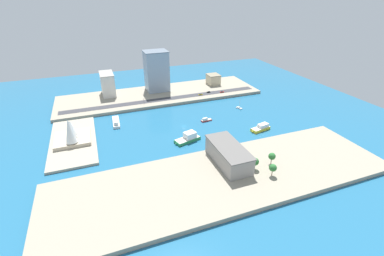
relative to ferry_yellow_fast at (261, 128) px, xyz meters
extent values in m
plane|color=#23668E|center=(32.79, 64.59, -2.24)|extent=(440.00, 440.00, 0.00)
cube|color=#9E937F|center=(-53.96, 64.59, -0.60)|extent=(70.00, 240.00, 3.28)
cube|color=#9E937F|center=(119.54, 64.59, -0.60)|extent=(70.00, 240.00, 3.28)
cube|color=#A89E89|center=(37.89, 163.50, -1.24)|extent=(85.75, 36.96, 2.00)
cube|color=#38383D|center=(99.75, 64.59, 1.11)|extent=(10.26, 228.00, 0.15)
cube|color=yellow|center=(-0.13, 0.64, -0.88)|extent=(10.84, 19.83, 2.71)
cone|color=yellow|center=(-2.21, 10.53, -0.88)|extent=(2.88, 2.88, 2.44)
cube|color=white|center=(0.50, -2.37, 1.98)|extent=(7.39, 10.97, 3.02)
cube|color=beige|center=(-0.13, 0.64, 0.52)|extent=(10.41, 19.03, 0.10)
cube|color=silver|center=(62.13, 124.76, -1.01)|extent=(25.76, 7.53, 2.46)
cone|color=silver|center=(75.50, 124.01, -1.01)|extent=(2.33, 2.33, 2.21)
cube|color=white|center=(58.23, 124.98, 1.80)|extent=(12.97, 4.39, 3.16)
cube|color=beige|center=(62.13, 124.76, 0.27)|extent=(24.73, 7.23, 0.10)
cube|color=#2D8C4C|center=(4.97, 71.11, -0.92)|extent=(14.64, 23.92, 2.63)
cone|color=#2D8C4C|center=(1.76, 82.55, -0.92)|extent=(2.92, 2.92, 2.37)
cube|color=white|center=(5.72, 68.45, 2.94)|extent=(9.82, 11.32, 5.09)
cube|color=beige|center=(4.97, 71.11, 0.44)|extent=(14.05, 22.96, 0.10)
cube|color=red|center=(35.63, 39.89, -1.55)|extent=(4.47, 11.12, 1.38)
cone|color=red|center=(36.15, 34.12, -1.55)|extent=(1.34, 1.34, 1.24)
cube|color=white|center=(35.48, 41.58, 0.27)|extent=(2.60, 5.29, 2.26)
cube|color=beige|center=(35.63, 39.89, -0.81)|extent=(4.30, 10.68, 0.10)
cube|color=white|center=(51.52, -6.13, -1.70)|extent=(7.64, 5.40, 1.08)
cone|color=white|center=(47.98, -7.81, -1.70)|extent=(1.29, 1.29, 0.97)
cube|color=white|center=(52.03, -5.89, -0.72)|extent=(3.45, 2.84, 0.87)
cube|color=beige|center=(51.52, -6.13, -1.11)|extent=(7.33, 5.19, 0.10)
cylinder|color=silver|center=(51.19, -6.29, 4.48)|extent=(0.24, 0.24, 11.28)
cube|color=orange|center=(-5.38, 40.86, -1.39)|extent=(12.94, 8.85, 1.69)
cone|color=orange|center=(-11.46, 43.89, -1.39)|extent=(2.04, 2.04, 1.52)
cube|color=white|center=(-4.64, 40.49, 0.34)|extent=(5.96, 4.60, 1.79)
cube|color=beige|center=(-5.38, 40.86, -0.50)|extent=(12.42, 8.49, 0.10)
cube|color=#8C9EB2|center=(134.13, 64.56, 24.93)|extent=(23.47, 27.15, 47.78)
cube|color=slate|center=(134.13, 64.56, 49.22)|extent=(24.41, 28.23, 0.80)
cube|color=#C6B793|center=(130.38, -10.85, 7.25)|extent=(16.55, 14.77, 12.43)
cube|color=gray|center=(130.38, -10.85, 13.87)|extent=(17.21, 15.36, 0.80)
cube|color=gray|center=(-40.37, 55.66, 7.55)|extent=(41.92, 18.38, 13.02)
cube|color=slate|center=(-40.37, 55.66, 14.46)|extent=(43.59, 19.11, 0.80)
cube|color=silver|center=(139.36, 123.66, 13.75)|extent=(28.57, 14.81, 25.42)
cube|color=#9D9992|center=(139.36, 123.66, 26.86)|extent=(29.72, 15.40, 0.80)
cylinder|color=black|center=(98.29, 19.10, 1.51)|extent=(0.25, 0.64, 0.64)
cylinder|color=black|center=(96.76, 19.09, 1.51)|extent=(0.25, 0.64, 0.64)
cylinder|color=black|center=(98.28, 22.60, 1.51)|extent=(0.25, 0.64, 0.64)
cylinder|color=black|center=(96.75, 22.60, 1.51)|extent=(0.25, 0.64, 0.64)
cube|color=yellow|center=(97.52, 20.85, 1.78)|extent=(1.75, 5.01, 0.75)
cube|color=#262D38|center=(97.52, 21.10, 2.41)|extent=(1.53, 2.81, 0.49)
cylinder|color=black|center=(101.23, 9.93, 1.51)|extent=(0.28, 0.65, 0.64)
cylinder|color=black|center=(102.78, 9.86, 1.51)|extent=(0.28, 0.65, 0.64)
cylinder|color=black|center=(101.07, 6.84, 1.51)|extent=(0.28, 0.65, 0.64)
cylinder|color=black|center=(102.63, 6.76, 1.51)|extent=(0.28, 0.65, 0.64)
cube|color=black|center=(101.93, 8.35, 1.76)|extent=(1.97, 4.51, 0.70)
cube|color=#262D38|center=(101.92, 8.13, 2.43)|extent=(1.67, 2.55, 0.63)
cylinder|color=black|center=(97.27, -9.15, 1.51)|extent=(0.27, 0.65, 0.64)
cylinder|color=black|center=(95.73, -9.20, 1.51)|extent=(0.27, 0.65, 0.64)
cylinder|color=black|center=(97.16, -5.54, 1.51)|extent=(0.27, 0.65, 0.64)
cylinder|color=black|center=(95.62, -5.59, 1.51)|extent=(0.27, 0.65, 0.64)
cube|color=red|center=(96.45, -7.37, 1.84)|extent=(1.89, 5.21, 0.87)
cube|color=#262D38|center=(96.44, -7.11, 2.57)|extent=(1.61, 2.94, 0.58)
cylinder|color=black|center=(93.24, 90.37, 3.79)|extent=(0.18, 0.18, 5.50)
cube|color=black|center=(93.24, 90.37, 7.04)|extent=(0.36, 0.36, 1.00)
sphere|color=red|center=(93.24, 90.37, 7.39)|extent=(0.24, 0.24, 0.24)
sphere|color=yellow|center=(93.24, 90.37, 7.04)|extent=(0.24, 0.24, 0.24)
sphere|color=green|center=(93.24, 90.37, 6.69)|extent=(0.24, 0.24, 0.24)
cube|color=#BCAD93|center=(37.89, 163.50, 1.26)|extent=(29.95, 28.89, 3.00)
cone|color=white|center=(29.29, 163.50, 12.59)|extent=(12.83, 9.12, 21.08)
cone|color=white|center=(37.89, 163.50, 10.36)|extent=(10.10, 8.67, 15.96)
cone|color=white|center=(45.06, 163.50, 8.45)|extent=(10.57, 8.41, 12.86)
cylinder|color=brown|center=(-53.07, 26.92, 3.17)|extent=(0.50, 0.50, 4.27)
sphere|color=#2D7233|center=(-53.07, 26.92, 7.40)|extent=(5.23, 5.23, 5.23)
cylinder|color=brown|center=(-65.16, 34.79, 3.20)|extent=(0.50, 0.50, 4.32)
sphere|color=#2D7233|center=(-65.16, 34.79, 7.45)|extent=(5.25, 5.25, 5.25)
cylinder|color=brown|center=(-54.32, 41.98, 3.00)|extent=(0.50, 0.50, 3.92)
sphere|color=#2D7233|center=(-54.32, 41.98, 7.22)|extent=(5.64, 5.64, 5.64)
camera|label=1|loc=(-185.31, 138.80, 115.22)|focal=25.20mm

